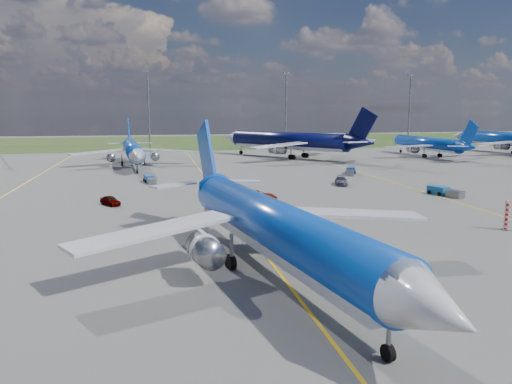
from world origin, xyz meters
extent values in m
plane|color=#565654|center=(0.00, 0.00, 0.00)|extent=(400.00, 400.00, 0.00)
cube|color=#2D4719|center=(0.00, 150.00, 0.00)|extent=(400.00, 80.00, 0.01)
cube|color=yellow|center=(0.00, 30.00, 0.01)|extent=(0.25, 160.00, 0.02)
cube|color=yellow|center=(-30.00, 40.00, 0.01)|extent=(0.25, 120.00, 0.02)
cube|color=yellow|center=(30.00, 40.00, 0.01)|extent=(0.25, 120.00, 0.02)
cylinder|color=slate|center=(-10.00, 110.00, 11.00)|extent=(0.50, 0.50, 22.00)
cube|color=slate|center=(-10.00, 110.00, 22.30)|extent=(2.20, 0.50, 0.80)
cylinder|color=slate|center=(30.00, 110.00, 11.00)|extent=(0.50, 0.50, 22.00)
cube|color=slate|center=(30.00, 110.00, 22.30)|extent=(2.20, 0.50, 0.80)
cylinder|color=slate|center=(70.00, 110.00, 11.00)|extent=(0.50, 0.50, 22.00)
cube|color=slate|center=(70.00, 110.00, 22.30)|extent=(2.20, 0.50, 0.80)
cylinder|color=red|center=(26.00, 8.00, 1.50)|extent=(0.50, 0.50, 3.00)
cube|color=#0B4A9D|center=(6.39, -2.07, 0.77)|extent=(1.63, 2.00, 1.54)
imported|color=#999999|center=(-14.65, 29.76, 0.60)|extent=(3.06, 3.76, 1.20)
imported|color=#999999|center=(4.25, 28.19, 0.75)|extent=(5.84, 3.83, 1.49)
imported|color=#999999|center=(20.60, 40.01, 0.67)|extent=(3.13, 4.94, 1.33)
cube|color=#1B65A6|center=(30.87, 28.50, 0.61)|extent=(2.40, 3.23, 1.22)
cube|color=slate|center=(31.81, 25.77, 0.50)|extent=(1.98, 2.53, 1.00)
cube|color=#194A9B|center=(-9.92, 49.61, 0.57)|extent=(1.88, 2.91, 1.15)
cube|color=slate|center=(-9.48, 46.93, 0.47)|extent=(1.57, 2.26, 0.94)
cube|color=#194197|center=(27.51, 52.93, 0.60)|extent=(2.59, 3.24, 1.21)
cube|color=slate|center=(26.31, 50.33, 0.49)|extent=(2.12, 2.55, 0.99)
camera|label=1|loc=(-8.97, -35.39, 12.28)|focal=35.00mm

